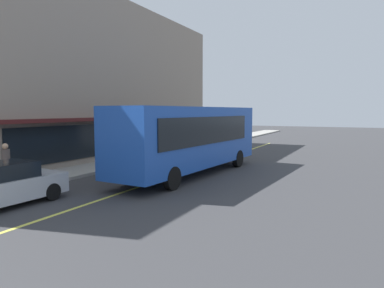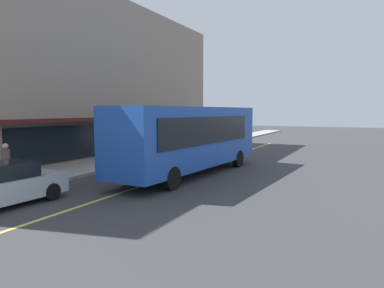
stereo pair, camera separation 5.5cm
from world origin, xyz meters
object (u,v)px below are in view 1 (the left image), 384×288
Objects in this scene: traffic_light at (155,122)px; car_silver at (0,186)px; bus at (192,136)px; pedestrian_by_curb at (6,161)px.

traffic_light is 13.47m from car_silver.
bus is 9.12m from car_silver.
pedestrian_by_curb is at bearing 50.28° from car_silver.
pedestrian_by_curb is (-6.70, 5.28, -0.73)m from bus.
traffic_light reaches higher than pedestrian_by_curb.
bus reaches higher than traffic_light.
traffic_light is at bearing 47.86° from bus.
bus is at bearing -38.22° from pedestrian_by_curb.
bus is 7.05m from traffic_light.
traffic_light is at bearing 8.88° from car_silver.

